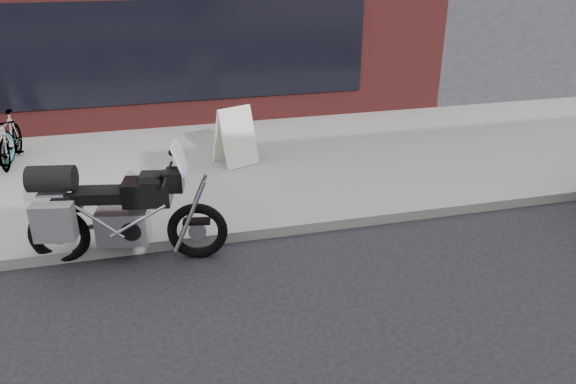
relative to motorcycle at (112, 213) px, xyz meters
name	(u,v)px	position (x,y,z in m)	size (l,w,h in m)	color
near_sidewalk	(243,158)	(2.17, 3.10, -0.60)	(44.00, 6.00, 0.15)	gray
storefront	(121,1)	(0.17, 10.08, 1.58)	(14.00, 10.07, 4.50)	#541B1B
motorcycle	(112,213)	(0.00, 0.00, 0.00)	(2.45, 0.87, 1.56)	black
bicycle_rear	(10,138)	(-1.82, 3.67, -0.08)	(0.42, 1.47, 0.88)	gray
sandwich_sign	(235,135)	(1.97, 2.69, -0.02)	(0.79, 0.76, 1.00)	silver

